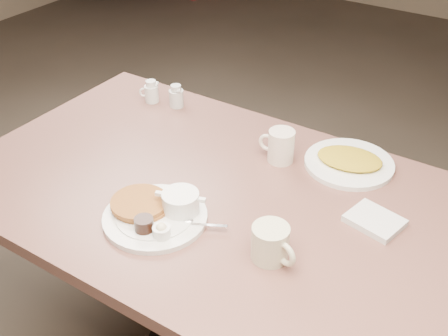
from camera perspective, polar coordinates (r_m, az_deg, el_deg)
The scene contains 8 objects.
diner_table at distance 1.65m, azimuth -0.38°, elevation -7.20°, with size 1.50×0.90×0.75m.
main_plate at distance 1.45m, azimuth -6.79°, elevation -4.40°, with size 0.36×0.35×0.07m.
coffee_mug_near at distance 1.32m, azimuth 4.85°, elevation -7.65°, with size 0.14×0.11×0.09m.
napkin at distance 1.48m, azimuth 15.15°, elevation -5.22°, with size 0.15×0.13×0.02m.
coffee_mug_far at distance 1.66m, azimuth 5.78°, elevation 2.27°, with size 0.12×0.09×0.10m.
creamer_left at distance 2.00m, azimuth -7.45°, elevation 7.71°, with size 0.07×0.06×0.08m.
creamer_right at distance 1.96m, azimuth -4.91°, elevation 7.29°, with size 0.07×0.06×0.08m.
hash_plate at distance 1.68m, azimuth 12.68°, elevation 0.63°, with size 0.31×0.31×0.04m.
Camera 1 is at (0.68, -1.03, 1.68)m, focal length 44.71 mm.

